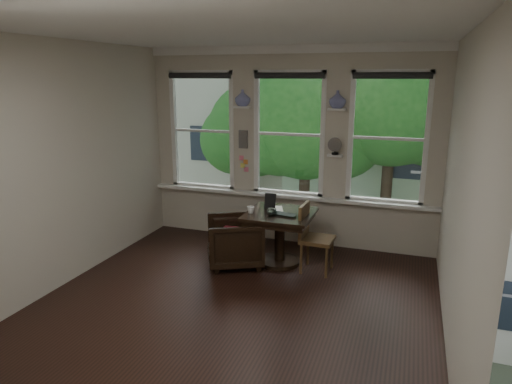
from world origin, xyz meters
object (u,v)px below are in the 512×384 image
at_px(armchair_left, 235,241).
at_px(side_chair_right, 317,239).
at_px(laptop, 282,215).
at_px(table, 280,238).
at_px(mug, 251,210).

bearing_deg(armchair_left, side_chair_right, 71.59).
xyz_separation_m(armchair_left, side_chair_right, (1.13, 0.15, 0.12)).
distance_m(armchair_left, laptop, 0.79).
relative_size(table, side_chair_right, 0.98).
height_order(table, side_chair_right, side_chair_right).
bearing_deg(mug, table, 22.71).
xyz_separation_m(side_chair_right, laptop, (-0.47, -0.08, 0.30)).
bearing_deg(table, side_chair_right, -8.05).
relative_size(table, laptop, 2.58).
distance_m(side_chair_right, mug, 0.98).
distance_m(side_chair_right, laptop, 0.56).
bearing_deg(table, mug, -157.29).
relative_size(table, armchair_left, 1.20).
height_order(armchair_left, mug, mug).
distance_m(laptop, mug, 0.45).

